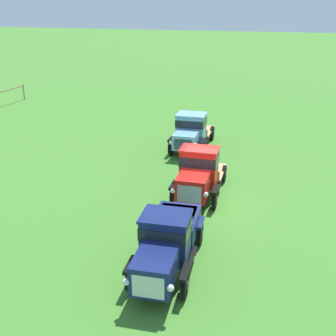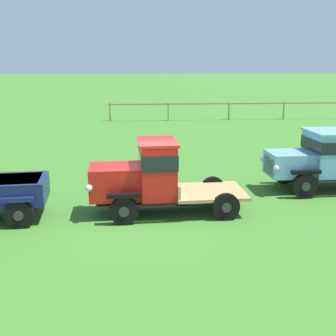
# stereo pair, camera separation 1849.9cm
# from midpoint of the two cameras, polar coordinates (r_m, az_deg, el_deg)

# --- Properties ---
(ground_plane) EXTENTS (240.00, 240.00, 0.00)m
(ground_plane) POSITION_cam_midpoint_polar(r_m,az_deg,el_deg) (12.74, 39.21, -18.70)
(ground_plane) COLOR #3D7528
(paddock_fence) EXTENTS (17.91, 0.41, 1.38)m
(paddock_fence) POSITION_cam_midpoint_polar(r_m,az_deg,el_deg) (31.76, 23.88, 3.83)
(paddock_fence) COLOR #997F60
(paddock_fence) RESTS_ON ground
(vintage_truck_second_in_line) EXTENTS (4.85, 2.14, 2.25)m
(vintage_truck_second_in_line) POSITION_cam_midpoint_polar(r_m,az_deg,el_deg) (12.69, 39.11, -12.84)
(vintage_truck_second_in_line) COLOR black
(vintage_truck_second_in_line) RESTS_ON ground
(vintage_truck_midrow_center) EXTENTS (5.33, 2.20, 2.15)m
(vintage_truck_midrow_center) POSITION_cam_midpoint_polar(r_m,az_deg,el_deg) (18.41, 49.38, -7.00)
(vintage_truck_midrow_center) COLOR black
(vintage_truck_midrow_center) RESTS_ON ground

